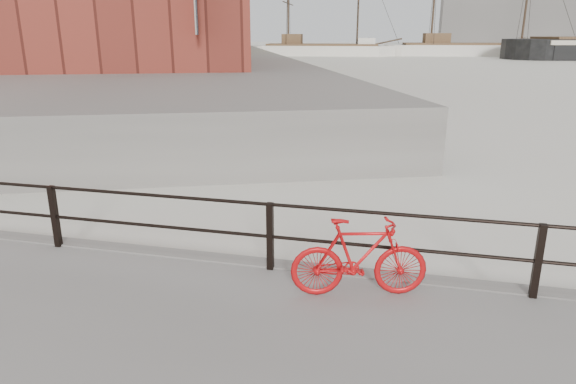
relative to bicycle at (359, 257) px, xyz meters
The scene contains 9 objects.
ground 2.44m from the bicycle, 15.62° to the left, with size 400.00×400.00×0.00m, color white.
far_quay 81.87m from the bicycle, 117.50° to the left, with size 24.00×150.00×1.80m, color gray.
guardrail 2.25m from the bicycle, 11.93° to the left, with size 28.00×0.10×1.00m, color black, non-canonical shape.
bicycle is the anchor object (origin of this frame).
schooner_mid 84.85m from the bicycle, 83.42° to the left, with size 30.96×13.10×22.09m, color silver, non-canonical shape.
schooner_left 80.05m from the bicycle, 100.27° to the left, with size 24.34×11.06×18.49m, color silver, non-canonical shape.
workboat_near 40.03m from the bicycle, 135.63° to the left, with size 11.05×3.68×7.00m, color black, non-canonical shape.
workboat_far 51.68m from the bicycle, 120.73° to the left, with size 11.72×4.05×7.00m, color black, non-canonical shape.
industrial_west 142.59m from the bicycle, 81.03° to the left, with size 32.00×18.00×18.00m, color gray.
Camera 1 is at (-1.68, -6.63, 3.61)m, focal length 32.00 mm.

